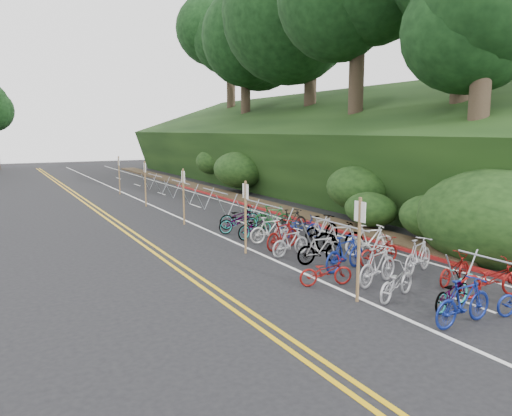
{
  "coord_description": "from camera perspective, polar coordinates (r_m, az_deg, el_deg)",
  "views": [
    {
      "loc": [
        -7.04,
        -9.82,
        4.2
      ],
      "look_at": [
        1.75,
        6.37,
        1.3
      ],
      "focal_mm": 35.0,
      "sensor_mm": 36.0,
      "label": 1
    }
  ],
  "objects": [
    {
      "name": "red_curb",
      "position": [
        25.6,
        1.76,
        -0.39
      ],
      "size": [
        0.25,
        28.0,
        0.1
      ],
      "primitive_type": "cube",
      "color": "maroon",
      "rests_on": "ground"
    },
    {
      "name": "signpost_near",
      "position": [
        12.37,
        11.68,
        -3.92
      ],
      "size": [
        0.08,
        0.4,
        2.6
      ],
      "color": "brown",
      "rests_on": "ground"
    },
    {
      "name": "bike_racks_rest",
      "position": [
        25.15,
        -4.71,
        1.27
      ],
      "size": [
        1.14,
        23.0,
        1.17
      ],
      "color": "gray",
      "rests_on": "ground"
    },
    {
      "name": "tree_cluster",
      "position": [
        36.65,
        -0.72,
        19.62
      ],
      "size": [
        32.0,
        53.67,
        17.58
      ],
      "color": "#2D2319",
      "rests_on": "ground"
    },
    {
      "name": "bike_front",
      "position": [
        13.77,
        7.97,
        -7.2
      ],
      "size": [
        0.9,
        1.58,
        0.78
      ],
      "primitive_type": "imported",
      "rotation": [
        0.0,
        0.0,
        1.3
      ],
      "color": "maroon",
      "rests_on": "ground"
    },
    {
      "name": "signposts_rest",
      "position": [
        25.17,
        -10.66,
        2.47
      ],
      "size": [
        0.08,
        18.4,
        2.5
      ],
      "color": "brown",
      "rests_on": "ground"
    },
    {
      "name": "embankment",
      "position": [
        35.15,
        6.26,
        6.22
      ],
      "size": [
        14.3,
        48.14,
        9.11
      ],
      "color": "black",
      "rests_on": "ground"
    },
    {
      "name": "road_markings",
      "position": [
        21.75,
        -7.29,
        -2.25
      ],
      "size": [
        7.47,
        80.0,
        0.01
      ],
      "color": "gold",
      "rests_on": "ground"
    },
    {
      "name": "bike_valet",
      "position": [
        16.66,
        9.06,
        -4.04
      ],
      "size": [
        3.38,
        13.98,
        1.09
      ],
      "color": "navy",
      "rests_on": "ground"
    },
    {
      "name": "ground",
      "position": [
        12.79,
        6.86,
        -10.29
      ],
      "size": [
        120.0,
        120.0,
        0.0
      ],
      "primitive_type": "plane",
      "color": "black",
      "rests_on": "ground"
    }
  ]
}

